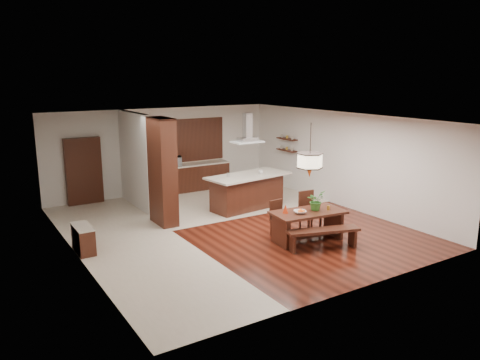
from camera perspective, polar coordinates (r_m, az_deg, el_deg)
room_shell at (r=12.14m, az=-1.20°, el=3.57°), size 9.00×9.04×2.92m
tile_hallway at (r=11.55m, az=-13.05°, el=-7.82°), size 2.50×9.00×0.01m
tile_kitchen at (r=15.31m, az=-1.96°, el=-2.38°), size 5.50×4.00×0.01m
soffit_band at (r=12.04m, az=-1.22°, el=7.44°), size 8.00×9.00×0.02m
partition_pier at (r=12.69m, az=-9.43°, el=0.99°), size 0.45×1.00×2.90m
partition_stub at (r=14.62m, az=-12.63°, el=2.40°), size 0.18×2.40×2.90m
hallway_console at (r=11.36m, az=-18.55°, el=-6.86°), size 0.37×0.88×0.63m
hallway_doorway at (r=15.37m, az=-18.51°, el=1.02°), size 1.10×0.20×2.10m
rear_counter at (r=16.54m, az=-5.69°, el=0.38°), size 2.60×0.62×0.95m
kitchen_window at (r=16.54m, az=-6.19°, el=4.86°), size 2.60×0.08×1.50m
shelf_lower at (r=16.53m, az=5.71°, el=3.64°), size 0.26×0.90×0.04m
shelf_upper at (r=16.47m, az=5.74°, el=5.01°), size 0.26×0.90×0.04m
dining_table at (r=11.57m, az=8.27°, el=-4.73°), size 1.88×1.09×0.75m
dining_bench at (r=11.17m, az=10.08°, el=-7.09°), size 1.77×0.89×0.49m
dining_chair_left at (r=11.81m, az=4.97°, el=-4.75°), size 0.43×0.43×0.91m
dining_chair_right at (r=12.25m, az=8.59°, el=-3.87°), size 0.49×0.49×1.05m
pendant_lantern at (r=11.18m, az=8.55°, el=3.59°), size 0.64×0.64×1.31m
foliage_plant at (r=11.58m, az=9.20°, el=-2.49°), size 0.54×0.50×0.48m
fruit_bowl at (r=11.31m, az=7.33°, el=-3.88°), size 0.38×0.38×0.07m
napkin_cone at (r=11.27m, az=5.56°, el=-3.51°), size 0.17×0.17×0.22m
gold_ornament at (r=11.70m, az=10.72°, el=-3.33°), size 0.10×0.10×0.11m
kitchen_island at (r=14.16m, az=0.89°, el=-1.37°), size 2.69×1.45×1.06m
range_hood at (r=13.83m, az=0.91°, el=6.38°), size 0.90×0.55×0.87m
island_cup at (r=14.17m, az=2.56°, el=1.00°), size 0.16×0.16×0.11m
microwave at (r=16.06m, az=-8.20°, el=2.26°), size 0.68×0.56×0.32m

